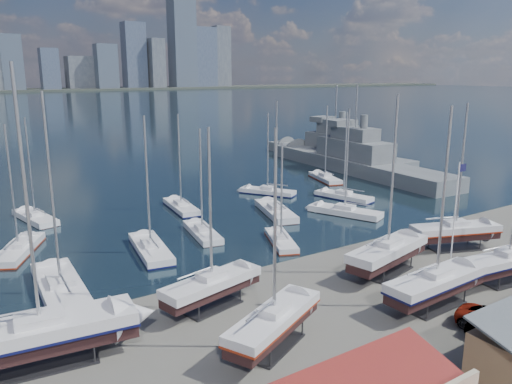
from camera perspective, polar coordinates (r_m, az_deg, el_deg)
ground at (r=46.73m, az=14.41°, el=-10.53°), size 1400.00×1400.00×0.00m
sailboat_cradle_0 at (r=36.22m, az=-23.36°, el=-14.66°), size 12.39×4.67×19.29m
sailboat_cradle_1 at (r=35.47m, az=2.08°, el=-14.47°), size 9.66×6.42×15.31m
sailboat_cradle_2 at (r=41.07m, az=-5.07°, el=-10.50°), size 9.28×4.45×14.71m
sailboat_cradle_3 at (r=43.61m, az=19.88°, el=-9.72°), size 10.20×3.23×16.29m
sailboat_cradle_4 at (r=49.33m, az=14.84°, el=-6.61°), size 10.75×5.07×16.86m
sailboat_cradle_5 at (r=51.14m, az=26.88°, el=-7.06°), size 9.46×3.71×14.97m
sailboat_cradle_6 at (r=58.12m, az=21.83°, el=-4.16°), size 10.04×5.94×15.71m
sailboat_moored_0 at (r=47.02m, az=-21.38°, el=-10.49°), size 3.94×12.26×18.11m
sailboat_moored_1 at (r=58.76m, az=-25.47°, el=-6.12°), size 6.76×9.75×14.33m
sailboat_moored_2 at (r=70.66m, az=-23.92°, el=-2.80°), size 4.34×9.58×13.98m
sailboat_moored_3 at (r=54.49m, az=-11.94°, el=-6.54°), size 4.40×10.49×15.21m
sailboat_moored_4 at (r=59.16m, az=-6.15°, el=-4.70°), size 3.98×9.03×13.19m
sailboat_moored_5 at (r=70.58m, az=-8.54°, el=-1.80°), size 3.69×9.58×13.97m
sailboat_moored_6 at (r=56.21m, az=2.88°, el=-5.63°), size 5.14×8.20×11.89m
sailboat_moored_7 at (r=67.54m, az=2.26°, el=-2.34°), size 5.93×10.92×15.89m
sailboat_moored_8 at (r=78.85m, az=1.33°, el=-0.04°), size 6.86×8.90×13.36m
sailboat_moored_9 at (r=68.36m, az=10.12°, el=-2.35°), size 6.40×10.21×14.97m
sailboat_moored_10 at (r=76.91m, az=9.98°, el=-0.59°), size 4.85×9.53×13.72m
sailboat_moored_11 at (r=89.86m, az=7.89°, el=1.50°), size 5.12×9.64×13.87m
naval_ship_east at (r=99.30m, az=11.09°, el=3.30°), size 10.57×47.45×18.24m
naval_ship_west at (r=111.70m, az=8.92°, el=4.49°), size 8.46×39.93×17.57m
car_b at (r=41.55m, az=25.20°, el=-13.56°), size 4.11×1.53×1.34m
car_c at (r=41.81m, az=25.95°, el=-13.25°), size 4.00×6.29×1.62m
flagpole at (r=47.50m, az=21.81°, el=-2.49°), size 0.99×0.12×11.20m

